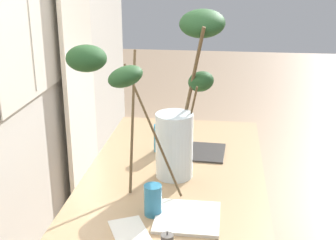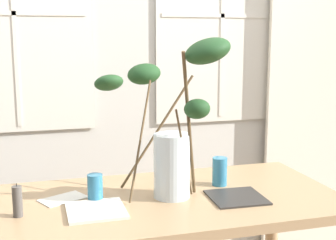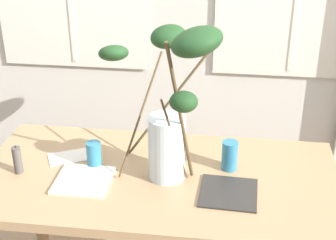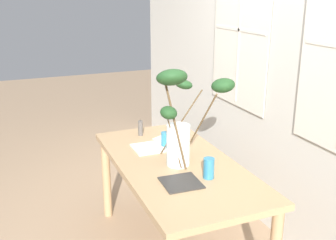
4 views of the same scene
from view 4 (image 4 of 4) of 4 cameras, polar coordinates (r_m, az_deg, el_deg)
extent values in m
cube|color=beige|center=(3.16, 16.93, 6.87)|extent=(5.79, 0.12, 2.71)
cube|color=silver|center=(3.58, 10.11, 12.44)|extent=(0.78, 0.01, 1.26)
cube|color=silver|center=(3.58, 10.05, 12.44)|extent=(0.85, 0.01, 1.33)
cube|color=silver|center=(3.58, 10.00, 12.44)|extent=(0.02, 0.01, 1.26)
cube|color=silver|center=(3.58, 10.00, 12.44)|extent=(0.78, 0.01, 0.02)
cube|color=tan|center=(2.87, 1.11, -6.35)|extent=(1.59, 0.79, 0.04)
cylinder|color=tan|center=(3.58, -8.68, -8.15)|extent=(0.07, 0.07, 0.71)
cylinder|color=tan|center=(3.77, 1.33, -6.53)|extent=(0.07, 0.07, 0.71)
cylinder|color=silver|center=(2.77, 1.36, -3.58)|extent=(0.16, 0.16, 0.29)
cylinder|color=silver|center=(2.81, 1.35, -5.32)|extent=(0.15, 0.15, 0.09)
cylinder|color=brown|center=(2.64, 0.97, -0.42)|extent=(0.12, 0.14, 0.64)
ellipsoid|color=#1E421E|center=(2.48, 0.54, 6.04)|extent=(0.29, 0.27, 0.17)
cylinder|color=brown|center=(2.82, 4.58, -0.60)|extent=(0.37, 0.05, 0.52)
ellipsoid|color=#1E421E|center=(2.85, 7.78, 4.85)|extent=(0.20, 0.19, 0.14)
cylinder|color=brown|center=(2.70, 0.74, -2.69)|extent=(0.11, 0.09, 0.40)
ellipsoid|color=#1E421E|center=(2.58, 0.09, 1.04)|extent=(0.16, 0.17, 0.12)
cylinder|color=brown|center=(2.87, 1.80, -0.40)|extent=(0.17, 0.26, 0.50)
ellipsoid|color=#1E421E|center=(2.94, 2.23, 5.06)|extent=(0.19, 0.19, 0.12)
cylinder|color=teal|center=(3.11, -0.36, -2.79)|extent=(0.07, 0.07, 0.12)
cylinder|color=teal|center=(2.62, 5.77, -6.78)|extent=(0.07, 0.07, 0.14)
cube|color=silver|center=(3.10, -2.71, -3.94)|extent=(0.24, 0.24, 0.01)
cube|color=#2D2B28|center=(2.57, 1.85, -8.82)|extent=(0.25, 0.25, 0.01)
cube|color=silver|center=(3.27, -0.28, -2.81)|extent=(0.23, 0.19, 0.00)
cylinder|color=#514C47|center=(3.36, -3.90, -1.16)|extent=(0.04, 0.04, 0.13)
cylinder|color=black|center=(3.34, -3.93, -0.05)|extent=(0.00, 0.00, 0.01)
camera|label=1|loc=(4.29, -11.39, 14.21)|focal=49.66mm
camera|label=2|loc=(3.09, -38.77, 5.68)|focal=50.21mm
camera|label=3|loc=(2.25, -43.84, 14.01)|focal=52.88mm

